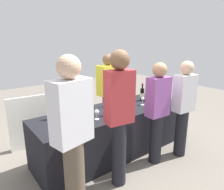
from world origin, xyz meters
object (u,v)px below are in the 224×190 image
at_px(server_pouring, 108,91).
at_px(guest_2, 157,110).
at_px(wine_bottle_0, 55,111).
at_px(wine_glass_0, 64,120).
at_px(guest_1, 119,113).
at_px(guest_3, 183,106).
at_px(guest_0, 72,133).
at_px(menu_board, 28,123).
at_px(wine_glass_1, 88,116).
at_px(wine_bottle_1, 73,110).
at_px(wine_glass_3, 106,110).
at_px(wine_bottle_4, 142,94).
at_px(wine_glass_4, 113,109).
at_px(wine_bottle_3, 128,97).
at_px(wine_glass_5, 143,99).
at_px(ice_bucket, 153,95).
at_px(wine_glass_2, 97,112).
at_px(wine_bottle_2, 111,99).

relative_size(server_pouring, guest_2, 1.02).
xyz_separation_m(wine_bottle_0, wine_glass_0, (-0.01, -0.33, -0.03)).
height_order(guest_1, guest_3, guest_1).
distance_m(guest_0, menu_board, 1.80).
xyz_separation_m(wine_glass_1, guest_2, (0.94, -0.41, -0.01)).
bearing_deg(wine_bottle_1, wine_glass_3, -27.36).
distance_m(wine_bottle_4, guest_1, 1.39).
distance_m(wine_glass_4, guest_2, 0.65).
distance_m(wine_bottle_3, wine_glass_5, 0.26).
relative_size(wine_glass_3, server_pouring, 0.09).
bearing_deg(wine_bottle_4, ice_bucket, -24.07).
distance_m(wine_glass_2, guest_1, 0.49).
bearing_deg(guest_3, wine_glass_3, 157.18).
xyz_separation_m(guest_2, menu_board, (-1.41, 1.62, -0.39)).
xyz_separation_m(ice_bucket, guest_3, (-0.12, -0.72, -0.00)).
xyz_separation_m(wine_glass_2, server_pouring, (0.88, 0.91, -0.01)).
xyz_separation_m(wine_bottle_2, guest_3, (0.74, -0.92, -0.02)).
bearing_deg(guest_2, guest_0, -172.19).
relative_size(server_pouring, menu_board, 1.69).
xyz_separation_m(wine_bottle_1, menu_board, (-0.39, 0.92, -0.41)).
bearing_deg(wine_bottle_1, wine_bottle_3, 1.68).
relative_size(wine_bottle_3, wine_glass_3, 2.24).
relative_size(wine_bottle_0, wine_glass_1, 2.35).
xyz_separation_m(wine_bottle_0, wine_bottle_1, (0.22, -0.13, -0.01)).
bearing_deg(guest_2, wine_glass_3, 144.57).
bearing_deg(wine_glass_2, guest_0, -140.18).
distance_m(wine_bottle_0, guest_0, 0.97).
xyz_separation_m(wine_glass_3, guest_0, (-0.85, -0.59, 0.09)).
xyz_separation_m(wine_glass_3, wine_glass_4, (0.10, -0.06, -0.00)).
relative_size(wine_glass_2, guest_3, 0.09).
xyz_separation_m(wine_bottle_4, guest_1, (-1.17, -0.74, 0.11)).
distance_m(wine_glass_3, guest_3, 1.23).
height_order(wine_glass_0, wine_glass_2, wine_glass_2).
bearing_deg(ice_bucket, wine_bottle_1, 176.94).
relative_size(wine_bottle_4, wine_glass_2, 2.23).
bearing_deg(wine_bottle_2, guest_3, -51.11).
bearing_deg(wine_glass_0, server_pouring, 32.08).
distance_m(wine_bottle_0, wine_glass_1, 0.52).
xyz_separation_m(wine_bottle_1, wine_bottle_2, (0.76, 0.11, -0.00)).
height_order(wine_glass_3, ice_bucket, ice_bucket).
bearing_deg(guest_1, menu_board, 119.23).
bearing_deg(wine_glass_5, guest_3, -66.28).
distance_m(wine_bottle_1, wine_glass_5, 1.25).
height_order(wine_glass_0, guest_1, guest_1).
bearing_deg(wine_glass_4, menu_board, 127.24).
bearing_deg(ice_bucket, wine_glass_0, -176.49).
distance_m(server_pouring, guest_3, 1.51).
relative_size(wine_glass_1, wine_glass_4, 1.10).
height_order(wine_bottle_4, guest_1, guest_1).
height_order(wine_bottle_2, guest_1, guest_1).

